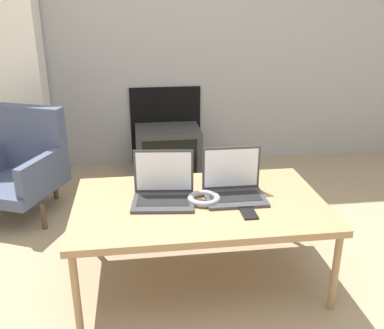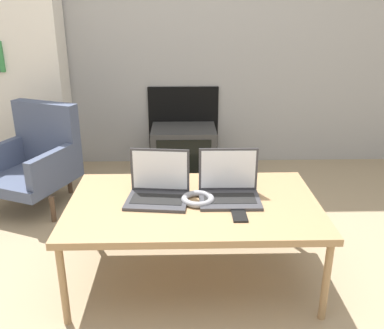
{
  "view_description": "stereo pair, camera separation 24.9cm",
  "coord_description": "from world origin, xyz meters",
  "px_view_note": "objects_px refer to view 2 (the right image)",
  "views": [
    {
      "loc": [
        -0.31,
        -1.67,
        1.45
      ],
      "look_at": [
        0.0,
        0.64,
        0.56
      ],
      "focal_mm": 40.0,
      "sensor_mm": 36.0,
      "label": 1
    },
    {
      "loc": [
        -0.06,
        -1.69,
        1.45
      ],
      "look_at": [
        0.0,
        0.64,
        0.56
      ],
      "focal_mm": 40.0,
      "sensor_mm": 36.0,
      "label": 2
    }
  ],
  "objects_px": {
    "laptop_right": "(229,188)",
    "tv": "(184,149)",
    "laptop_left": "(158,188)",
    "headphones": "(198,199)",
    "phone": "(239,215)",
    "armchair": "(37,157)"
  },
  "relations": [
    {
      "from": "laptop_right",
      "to": "tv",
      "type": "distance_m",
      "value": 1.62
    },
    {
      "from": "laptop_right",
      "to": "laptop_left",
      "type": "bearing_deg",
      "value": -179.48
    },
    {
      "from": "laptop_left",
      "to": "headphones",
      "type": "bearing_deg",
      "value": -6.73
    },
    {
      "from": "laptop_left",
      "to": "phone",
      "type": "bearing_deg",
      "value": -21.12
    },
    {
      "from": "tv",
      "to": "armchair",
      "type": "relative_size",
      "value": 0.76
    },
    {
      "from": "phone",
      "to": "tv",
      "type": "bearing_deg",
      "value": 98.31
    },
    {
      "from": "headphones",
      "to": "tv",
      "type": "distance_m",
      "value": 1.65
    },
    {
      "from": "tv",
      "to": "armchair",
      "type": "height_order",
      "value": "armchair"
    },
    {
      "from": "laptop_right",
      "to": "phone",
      "type": "distance_m",
      "value": 0.22
    },
    {
      "from": "laptop_right",
      "to": "armchair",
      "type": "distance_m",
      "value": 1.64
    },
    {
      "from": "headphones",
      "to": "tv",
      "type": "relative_size",
      "value": 0.31
    },
    {
      "from": "laptop_left",
      "to": "tv",
      "type": "distance_m",
      "value": 1.61
    },
    {
      "from": "armchair",
      "to": "tv",
      "type": "bearing_deg",
      "value": 52.9
    },
    {
      "from": "laptop_left",
      "to": "headphones",
      "type": "height_order",
      "value": "laptop_left"
    },
    {
      "from": "headphones",
      "to": "phone",
      "type": "xyz_separation_m",
      "value": [
        0.2,
        -0.16,
        -0.01
      ]
    },
    {
      "from": "laptop_left",
      "to": "tv",
      "type": "height_order",
      "value": "laptop_left"
    },
    {
      "from": "laptop_left",
      "to": "phone",
      "type": "height_order",
      "value": "laptop_left"
    },
    {
      "from": "laptop_right",
      "to": "phone",
      "type": "bearing_deg",
      "value": -81.82
    },
    {
      "from": "laptop_left",
      "to": "armchair",
      "type": "xyz_separation_m",
      "value": [
        -0.95,
        0.95,
        -0.15
      ]
    },
    {
      "from": "phone",
      "to": "tv",
      "type": "distance_m",
      "value": 1.83
    },
    {
      "from": "headphones",
      "to": "armchair",
      "type": "distance_m",
      "value": 1.54
    },
    {
      "from": "laptop_left",
      "to": "armchair",
      "type": "bearing_deg",
      "value": 141.81
    }
  ]
}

